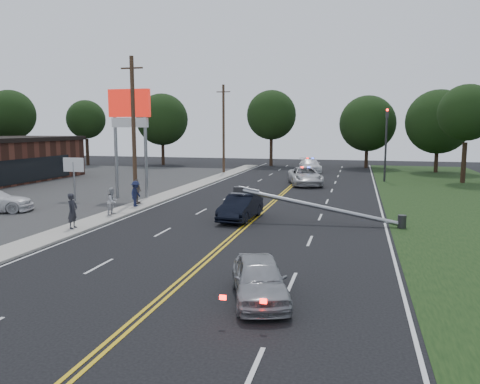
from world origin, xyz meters
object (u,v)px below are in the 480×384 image
(small_sign, at_px, (74,168))
(crashed_sedan, at_px, (241,207))
(emergency_a, at_px, (305,176))
(bystander_a, at_px, (73,211))
(traffic_signal, at_px, (386,138))
(fallen_streetlight, at_px, (327,208))
(emergency_b, at_px, (310,165))
(pylon_sign, at_px, (130,117))
(utility_pole_mid, at_px, (134,130))
(bystander_c, at_px, (136,194))
(bystander_b, at_px, (113,201))
(utility_pole_far, at_px, (224,129))
(bystander_d, at_px, (136,191))
(waiting_sedan, at_px, (259,279))

(small_sign, xyz_separation_m, crashed_sedan, (13.32, -3.86, -1.61))
(emergency_a, bearing_deg, bystander_a, -127.43)
(traffic_signal, bearing_deg, bystander_a, -121.88)
(fallen_streetlight, height_order, emergency_b, fallen_streetlight)
(pylon_sign, relative_size, bystander_a, 4.42)
(fallen_streetlight, relative_size, bystander_a, 5.17)
(utility_pole_mid, relative_size, bystander_c, 5.98)
(emergency_a, bearing_deg, bystander_c, -136.08)
(bystander_b, bearing_deg, utility_pole_far, 8.18)
(utility_pole_mid, xyz_separation_m, bystander_d, (0.49, -0.83, -4.13))
(bystander_a, bearing_deg, emergency_a, -25.05)
(crashed_sedan, distance_m, waiting_sedan, 12.57)
(pylon_sign, xyz_separation_m, bystander_c, (2.23, -3.80, -5.04))
(bystander_b, bearing_deg, waiting_sedan, -128.51)
(bystander_c, xyz_separation_m, bystander_d, (-0.44, 0.97, 0.00))
(utility_pole_mid, xyz_separation_m, bystander_a, (0.88, -8.73, -4.06))
(pylon_sign, distance_m, bystander_c, 6.69)
(bystander_b, bearing_deg, bystander_c, 6.60)
(utility_pole_mid, xyz_separation_m, bystander_c, (0.93, -1.80, -4.13))
(bystander_a, height_order, bystander_d, bystander_a)
(utility_pole_far, height_order, crashed_sedan, utility_pole_far)
(small_sign, distance_m, bystander_a, 10.50)
(fallen_streetlight, xyz_separation_m, utility_pole_far, (-13.39, 26.00, 4.17))
(fallen_streetlight, xyz_separation_m, crashed_sedan, (-4.87, 0.14, -0.19))
(utility_pole_mid, bearing_deg, bystander_b, -78.86)
(fallen_streetlight, height_order, bystander_d, fallen_streetlight)
(crashed_sedan, xyz_separation_m, emergency_b, (0.94, 29.73, 0.08))
(crashed_sedan, relative_size, bystander_a, 2.43)
(fallen_streetlight, bearing_deg, bystander_a, -159.27)
(fallen_streetlight, relative_size, emergency_b, 1.69)
(small_sign, height_order, traffic_signal, traffic_signal)
(fallen_streetlight, xyz_separation_m, bystander_c, (-12.46, 2.20, 0.04))
(fallen_streetlight, xyz_separation_m, waiting_sedan, (-1.24, -11.89, -0.25))
(fallen_streetlight, distance_m, utility_pole_mid, 14.58)
(emergency_b, xyz_separation_m, bystander_c, (-8.53, -27.67, 0.15))
(utility_pole_far, bearing_deg, pylon_sign, -93.72)
(traffic_signal, distance_m, bystander_a, 31.64)
(small_sign, relative_size, bystander_b, 1.92)
(fallen_streetlight, relative_size, utility_pole_mid, 0.94)
(traffic_signal, xyz_separation_m, fallen_streetlight, (-4.11, -22.00, -3.29))
(pylon_sign, xyz_separation_m, waiting_sedan, (13.45, -17.89, -5.33))
(utility_pole_far, xyz_separation_m, bystander_a, (0.88, -30.73, -4.06))
(emergency_a, bearing_deg, utility_pole_mid, -141.99)
(crashed_sedan, height_order, waiting_sedan, crashed_sedan)
(bystander_a, distance_m, bystander_b, 3.90)
(pylon_sign, xyz_separation_m, utility_pole_far, (1.30, 20.00, -0.91))
(utility_pole_mid, distance_m, bystander_c, 4.60)
(pylon_sign, relative_size, waiting_sedan, 2.04)
(waiting_sedan, distance_m, bystander_a, 13.36)
(pylon_sign, distance_m, small_sign, 5.45)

